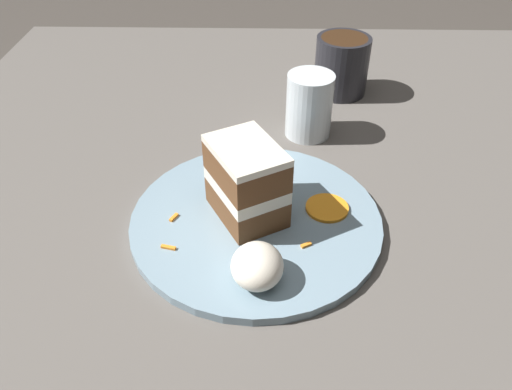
{
  "coord_description": "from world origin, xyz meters",
  "views": [
    {
      "loc": [
        -0.41,
        0.04,
        0.43
      ],
      "look_at": [
        0.03,
        0.05,
        0.07
      ],
      "focal_mm": 35.0,
      "sensor_mm": 36.0,
      "label": 1
    }
  ],
  "objects_px": {
    "cream_dollop": "(257,266)",
    "orange_garnish": "(327,208)",
    "cake_slice": "(247,182)",
    "drinking_glass": "(309,109)",
    "plate": "(256,220)",
    "coffee_mug": "(342,63)"
  },
  "relations": [
    {
      "from": "cream_dollop",
      "to": "orange_garnish",
      "type": "relative_size",
      "value": 1.16
    },
    {
      "from": "cake_slice",
      "to": "coffee_mug",
      "type": "distance_m",
      "value": 0.36
    },
    {
      "from": "orange_garnish",
      "to": "drinking_glass",
      "type": "distance_m",
      "value": 0.19
    },
    {
      "from": "plate",
      "to": "orange_garnish",
      "type": "bearing_deg",
      "value": -79.81
    },
    {
      "from": "cake_slice",
      "to": "drinking_glass",
      "type": "bearing_deg",
      "value": -141.82
    },
    {
      "from": "cake_slice",
      "to": "coffee_mug",
      "type": "xyz_separation_m",
      "value": [
        0.33,
        -0.14,
        -0.01
      ]
    },
    {
      "from": "plate",
      "to": "coffee_mug",
      "type": "height_order",
      "value": "coffee_mug"
    },
    {
      "from": "plate",
      "to": "drinking_glass",
      "type": "xyz_separation_m",
      "value": [
        0.2,
        -0.07,
        0.03
      ]
    },
    {
      "from": "drinking_glass",
      "to": "coffee_mug",
      "type": "height_order",
      "value": "same"
    },
    {
      "from": "orange_garnish",
      "to": "coffee_mug",
      "type": "distance_m",
      "value": 0.33
    },
    {
      "from": "orange_garnish",
      "to": "coffee_mug",
      "type": "bearing_deg",
      "value": -8.7
    },
    {
      "from": "plate",
      "to": "orange_garnish",
      "type": "height_order",
      "value": "orange_garnish"
    },
    {
      "from": "plate",
      "to": "drinking_glass",
      "type": "height_order",
      "value": "drinking_glass"
    },
    {
      "from": "cream_dollop",
      "to": "coffee_mug",
      "type": "bearing_deg",
      "value": -16.7
    },
    {
      "from": "drinking_glass",
      "to": "coffee_mug",
      "type": "distance_m",
      "value": 0.15
    },
    {
      "from": "cream_dollop",
      "to": "coffee_mug",
      "type": "xyz_separation_m",
      "value": [
        0.43,
        -0.13,
        0.02
      ]
    },
    {
      "from": "cake_slice",
      "to": "cream_dollop",
      "type": "xyz_separation_m",
      "value": [
        -0.1,
        -0.01,
        -0.03
      ]
    },
    {
      "from": "cream_dollop",
      "to": "orange_garnish",
      "type": "distance_m",
      "value": 0.14
    },
    {
      "from": "cake_slice",
      "to": "coffee_mug",
      "type": "relative_size",
      "value": 1.18
    },
    {
      "from": "coffee_mug",
      "to": "cake_slice",
      "type": "bearing_deg",
      "value": 156.47
    },
    {
      "from": "drinking_glass",
      "to": "coffee_mug",
      "type": "bearing_deg",
      "value": -24.39
    },
    {
      "from": "cream_dollop",
      "to": "plate",
      "type": "bearing_deg",
      "value": 1.95
    }
  ]
}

